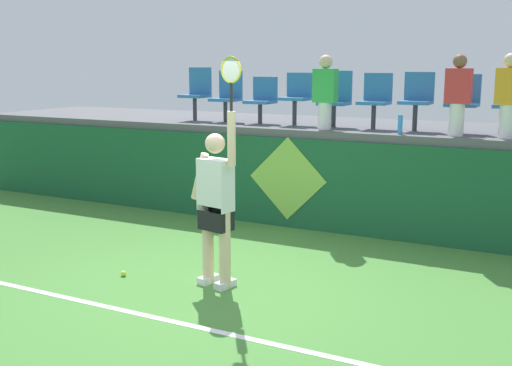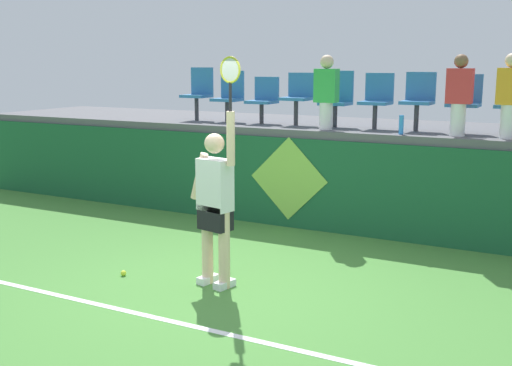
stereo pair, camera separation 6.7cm
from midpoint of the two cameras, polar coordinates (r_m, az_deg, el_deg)
The scene contains 20 objects.
ground_plane at distance 7.09m, azimuth -3.89°, elevation -9.63°, with size 40.00×40.00×0.00m, color #478438.
court_back_wall at distance 9.44m, azimuth 5.29°, elevation -0.13°, with size 13.96×0.20×1.37m, color #195633.
spectator_platform at distance 10.48m, azimuth 7.92°, elevation 5.02°, with size 13.96×2.57×0.12m, color #56565B.
court_baseline_stripe at distance 6.35m, azimuth -8.48°, elevation -12.22°, with size 12.56×0.08×0.01m, color white.
tennis_player at distance 6.94m, azimuth -3.92°, elevation -1.68°, with size 0.74×0.33×2.55m.
tennis_ball at distance 7.65m, azimuth -12.20°, elevation -8.05°, with size 0.07×0.07×0.07m, color #D1E533.
water_bottle at distance 9.07m, azimuth 12.77°, elevation 5.20°, with size 0.07×0.07×0.27m, color #338CE5.
stadium_chair_0 at distance 11.11m, azimuth -5.56°, elevation 8.34°, with size 0.44×0.42×0.91m.
stadium_chair_1 at distance 10.79m, azimuth -2.77°, elevation 8.07°, with size 0.44×0.42×0.86m.
stadium_chair_2 at distance 10.47m, azimuth 0.37°, elevation 7.76°, with size 0.44×0.42×0.76m.
stadium_chair_3 at distance 10.20m, azimuth 3.52°, elevation 8.00°, with size 0.44×0.42×0.83m.
stadium_chair_4 at distance 9.96m, azimuth 7.09°, elevation 7.77°, with size 0.44×0.42×0.87m.
stadium_chair_5 at distance 9.75m, azimuth 10.63°, elevation 7.63°, with size 0.44×0.42×0.84m.
stadium_chair_6 at distance 9.59m, azimuth 14.24°, elevation 7.54°, with size 0.44×0.42×0.86m.
stadium_chair_7 at distance 9.46m, azimuth 18.12°, elevation 7.20°, with size 0.44×0.42×0.83m.
stadium_chair_8 at distance 9.38m, azimuth 22.03°, elevation 7.00°, with size 0.44×0.42×0.87m.
spectator_0 at distance 9.51m, azimuth 6.11°, elevation 8.34°, with size 0.34×0.20×1.11m.
spectator_1 at distance 8.93m, azimuth 21.80°, elevation 7.50°, with size 0.34×0.20×1.11m.
spectator_2 at distance 9.03m, azimuth 17.70°, elevation 7.74°, with size 0.34×0.20×1.10m.
wall_signage_mount at distance 9.67m, azimuth 2.65°, elevation -4.01°, with size 1.27×0.01×1.39m.
Camera 1 is at (3.43, -5.68, 2.47)m, focal length 43.98 mm.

